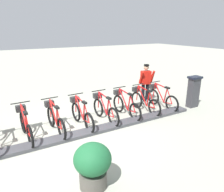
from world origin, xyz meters
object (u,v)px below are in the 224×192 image
Objects in this scene: bike_docked_0 at (161,97)px; bike_docked_4 at (81,114)px; bike_docked_2 at (125,105)px; worker_near_rack at (146,82)px; bike_docked_1 at (144,101)px; bike_docked_5 at (55,119)px; payment_kiosk at (193,91)px; planter_bush at (93,164)px; bike_docked_3 at (104,109)px; bike_docked_6 at (25,125)px.

bike_docked_4 is at bearing 90.00° from bike_docked_0.
bike_docked_2 is 1.04× the size of worker_near_rack.
bike_docked_0 and bike_docked_1 have the same top height.
bike_docked_0 is 3.46m from bike_docked_4.
bike_docked_2 is 2.59m from bike_docked_5.
payment_kiosk is 1.32× the size of planter_bush.
bike_docked_5 is at bearing 101.84° from worker_near_rack.
bike_docked_2 is at bearing -90.00° from bike_docked_3.
bike_docked_1 is at bearing 90.00° from bike_docked_0.
bike_docked_5 reaches higher than planter_bush.
planter_bush is at bearing 148.27° from bike_docked_3.
worker_near_rack is (1.45, 1.32, 0.24)m from payment_kiosk.
payment_kiosk is 0.77× the size of worker_near_rack.
payment_kiosk is at bearing -95.91° from bike_docked_5.
bike_docked_5 is (0.57, 5.52, -0.24)m from payment_kiosk.
bike_docked_2 is 1.73m from bike_docked_4.
bike_docked_4 is at bearing 90.00° from bike_docked_3.
bike_docked_3 and bike_docked_5 have the same top height.
bike_docked_3 is at bearing 109.59° from worker_near_rack.
bike_docked_2 is at bearing -42.83° from planter_bush.
worker_near_rack reaches higher than planter_bush.
worker_near_rack reaches higher than bike_docked_2.
bike_docked_3 is at bearing 90.00° from bike_docked_0.
bike_docked_2 is at bearing 78.95° from payment_kiosk.
payment_kiosk is 0.74× the size of bike_docked_1.
worker_near_rack is (0.88, -1.61, 0.48)m from bike_docked_2.
payment_kiosk reaches higher than bike_docked_1.
bike_docked_0 and bike_docked_2 have the same top height.
bike_docked_0 is 1.00× the size of bike_docked_1.
bike_docked_1 is 1.00× the size of bike_docked_3.
bike_docked_2 is 1.00× the size of bike_docked_5.
bike_docked_4 is at bearing -90.00° from bike_docked_5.
bike_docked_3 is at bearing -90.00° from bike_docked_5.
bike_docked_1 is at bearing 74.52° from payment_kiosk.
bike_docked_6 is (0.00, 5.19, 0.00)m from bike_docked_0.
bike_docked_3 and bike_docked_4 have the same top height.
bike_docked_1 is 3.46m from bike_docked_5.
bike_docked_1 is 1.73m from bike_docked_3.
payment_kiosk is at bearing -137.85° from worker_near_rack.
bike_docked_0 is at bearing -90.00° from bike_docked_1.
bike_docked_0 is at bearing -57.08° from planter_bush.
bike_docked_6 is at bearing 90.00° from bike_docked_5.
planter_bush is (-2.80, 0.87, 0.11)m from bike_docked_4.
bike_docked_1 is at bearing 139.66° from worker_near_rack.
bike_docked_6 is at bearing 90.00° from bike_docked_1.
worker_near_rack reaches higher than bike_docked_4.
bike_docked_6 is 1.77× the size of planter_bush.
bike_docked_2 is 1.00× the size of bike_docked_3.
bike_docked_2 is 1.90m from worker_near_rack.
bike_docked_1 is 1.04× the size of worker_near_rack.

